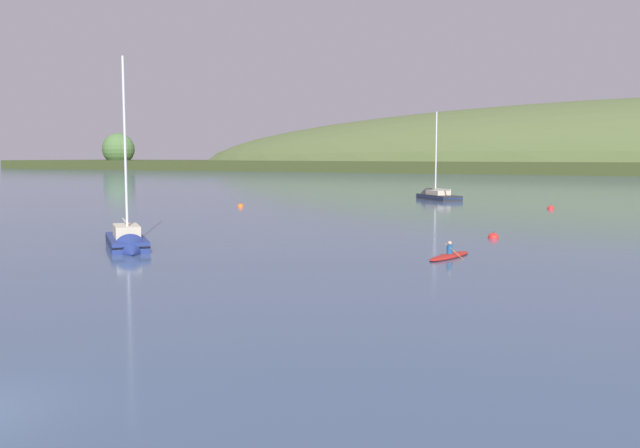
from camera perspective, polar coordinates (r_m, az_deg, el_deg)
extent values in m
sphere|color=#476B38|center=(320.48, -16.41, 6.00)|extent=(14.19, 14.19, 14.19)
cube|color=navy|center=(43.35, -15.78, -1.78)|extent=(5.98, 6.11, 1.13)
cone|color=navy|center=(40.17, -15.40, -2.34)|extent=(2.57, 2.56, 2.02)
cube|color=black|center=(43.32, -15.79, -1.42)|extent=(6.00, 6.12, 0.13)
cube|color=#BCB299|center=(43.08, -15.79, -0.57)|extent=(3.04, 3.08, 0.73)
cylinder|color=silver|center=(42.21, -15.90, 6.08)|extent=(0.15, 0.15, 10.70)
cylinder|color=silver|center=(44.07, -15.92, 0.23)|extent=(2.43, 2.52, 0.12)
cube|color=#232328|center=(88.97, 9.84, 2.04)|extent=(6.94, 7.28, 1.14)
cone|color=#232328|center=(92.20, 8.76, 2.19)|extent=(3.18, 3.12, 2.62)
cube|color=navy|center=(88.95, 9.85, 2.23)|extent=(6.96, 7.30, 0.12)
cube|color=#BCB299|center=(89.08, 9.80, 2.60)|extent=(3.59, 3.70, 0.58)
cylinder|color=silver|center=(89.61, 9.63, 5.82)|extent=(0.19, 0.19, 10.56)
cylinder|color=silver|center=(88.01, 10.17, 2.85)|extent=(2.69, 2.96, 0.15)
ellipsoid|color=maroon|center=(38.24, 10.72, -2.65)|extent=(1.88, 4.33, 0.30)
cylinder|color=navy|center=(38.19, 10.73, -2.15)|extent=(0.39, 0.39, 0.55)
sphere|color=tan|center=(38.14, 10.74, -1.56)|extent=(0.22, 0.22, 0.22)
cylinder|color=olive|center=(37.94, 11.17, -2.32)|extent=(1.22, 0.35, 0.89)
sphere|color=red|center=(47.91, 14.22, -1.14)|extent=(0.73, 0.73, 0.73)
cylinder|color=black|center=(47.86, 14.23, -0.66)|extent=(0.04, 0.04, 0.08)
sphere|color=red|center=(76.06, 18.63, 1.19)|extent=(0.72, 0.72, 0.72)
cylinder|color=black|center=(76.04, 18.64, 1.50)|extent=(0.04, 0.04, 0.08)
sphere|color=#EA5B19|center=(75.69, -6.62, 1.43)|extent=(0.71, 0.71, 0.71)
cylinder|color=black|center=(75.66, -6.63, 1.73)|extent=(0.04, 0.04, 0.08)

